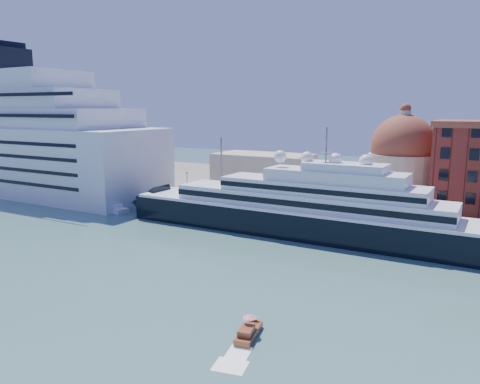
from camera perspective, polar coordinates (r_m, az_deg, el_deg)
The scene contains 9 objects.
ground at distance 90.59m, azimuth -2.49°, elevation -7.93°, with size 400.00×400.00×0.00m, color #3B6665.
quay at distance 119.36m, azimuth 6.21°, elevation -2.89°, with size 180.00×10.00×2.50m, color gray.
land at distance 157.18m, azimuth 12.17°, elevation 0.02°, with size 260.00×72.00×2.00m, color slate.
quay_fence at distance 114.93m, azimuth 5.33°, elevation -2.44°, with size 180.00×0.10×1.20m, color slate.
superyacht at distance 107.33m, azimuth 5.65°, elevation -2.39°, with size 94.54×13.11×28.26m.
service_barge at distance 134.20m, azimuth -15.27°, elevation -1.97°, with size 11.50×5.80×2.47m.
water_taxi at distance 60.75m, azimuth 1.02°, elevation -16.70°, with size 3.24×6.38×2.89m.
church at distance 137.50m, azimuth 12.68°, elevation 2.74°, with size 66.00×18.00×25.50m.
lamp_posts at distance 121.71m, azimuth 0.48°, elevation 1.54°, with size 120.80×2.40×18.00m.
Camera 1 is at (45.86, -72.86, 28.20)m, focal length 35.00 mm.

